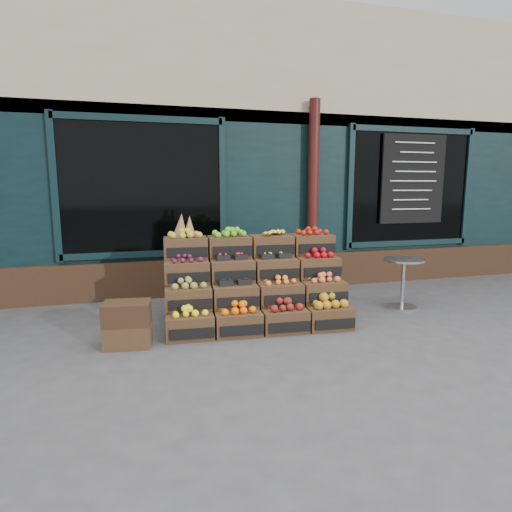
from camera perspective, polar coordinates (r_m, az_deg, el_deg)
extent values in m
plane|color=#434345|center=(5.36, 4.19, -10.08)|extent=(60.00, 60.00, 0.00)
cube|color=black|center=(10.11, -6.13, 12.79)|extent=(12.00, 6.00, 4.80)
cube|color=#C1B28C|center=(7.51, -2.06, 24.92)|extent=(12.00, 0.18, 2.00)
cube|color=black|center=(7.21, -1.90, 7.10)|extent=(12.00, 0.12, 3.00)
cube|color=#342114|center=(7.29, -1.71, -2.38)|extent=(12.00, 0.18, 0.60)
cube|color=black|center=(6.92, -14.87, 8.77)|extent=(2.40, 0.06, 2.00)
cube|color=black|center=(8.52, 19.83, 8.58)|extent=(2.40, 0.06, 2.00)
cylinder|color=#3D110E|center=(7.41, 7.60, 7.86)|extent=(0.18, 0.18, 3.20)
cube|color=black|center=(8.45, 20.21, 9.58)|extent=(1.30, 0.04, 1.60)
cube|color=#452E1B|center=(5.19, -8.82, -9.21)|extent=(0.59, 0.43, 0.28)
cube|color=black|center=(5.01, -8.69, -10.25)|extent=(0.51, 0.06, 0.13)
cube|color=#FFF215|center=(5.14, -8.87, -7.26)|extent=(0.47, 0.33, 0.09)
cube|color=#452E1B|center=(5.25, -2.41, -8.91)|extent=(0.59, 0.43, 0.28)
cube|color=black|center=(5.06, -2.04, -9.92)|extent=(0.51, 0.06, 0.13)
cube|color=#FF6307|center=(5.19, -2.43, -6.93)|extent=(0.47, 0.33, 0.10)
cube|color=#452E1B|center=(5.36, 3.77, -8.51)|extent=(0.59, 0.43, 0.28)
cube|color=black|center=(5.18, 4.37, -9.48)|extent=(0.51, 0.06, 0.13)
cube|color=maroon|center=(5.31, 3.79, -6.53)|extent=(0.47, 0.33, 0.11)
cube|color=#452E1B|center=(5.54, 9.61, -8.04)|extent=(0.59, 0.43, 0.28)
cube|color=black|center=(5.36, 10.40, -8.96)|extent=(0.51, 0.06, 0.13)
cube|color=#B67F1A|center=(5.48, 9.67, -6.01)|extent=(0.47, 0.33, 0.13)
cube|color=#452E1B|center=(5.34, -9.01, -5.57)|extent=(0.59, 0.43, 0.28)
cube|color=black|center=(5.15, -8.90, -6.46)|extent=(0.51, 0.06, 0.13)
cube|color=olive|center=(5.29, -9.07, -3.62)|extent=(0.47, 0.33, 0.09)
cube|color=#452E1B|center=(5.39, -2.83, -5.32)|extent=(0.59, 0.43, 0.28)
cube|color=black|center=(5.20, -2.49, -6.18)|extent=(0.51, 0.06, 0.13)
cube|color=#1A1C3C|center=(5.35, -2.85, -3.71)|extent=(0.47, 0.33, 0.03)
cube|color=#452E1B|center=(5.50, 3.15, -5.01)|extent=(0.59, 0.43, 0.28)
cube|color=black|center=(5.32, 3.71, -5.84)|extent=(0.51, 0.06, 0.13)
cube|color=orange|center=(5.46, 3.17, -3.22)|extent=(0.47, 0.33, 0.08)
cube|color=#452E1B|center=(5.67, 8.84, -4.67)|extent=(0.59, 0.43, 0.28)
cube|color=black|center=(5.49, 9.57, -5.46)|extent=(0.51, 0.06, 0.13)
cube|color=#E66C3E|center=(5.63, 8.88, -2.86)|extent=(0.47, 0.33, 0.09)
cube|color=#452E1B|center=(5.50, -9.20, -2.15)|extent=(0.59, 0.43, 0.28)
cube|color=black|center=(5.31, -9.10, -2.88)|extent=(0.51, 0.06, 0.13)
cube|color=#521634|center=(5.47, -9.25, -0.35)|extent=(0.47, 0.33, 0.07)
cube|color=#452E1B|center=(5.55, -3.22, -1.93)|extent=(0.59, 0.43, 0.28)
cube|color=black|center=(5.36, -2.90, -2.65)|extent=(0.51, 0.06, 0.13)
cube|color=#A61E22|center=(5.53, -3.24, -0.33)|extent=(0.47, 0.33, 0.04)
cube|color=#452E1B|center=(5.66, 2.58, -1.71)|extent=(0.59, 0.43, 0.28)
cube|color=black|center=(5.47, 3.10, -2.40)|extent=(0.51, 0.06, 0.13)
cube|color=#81BC48|center=(5.64, 2.59, -0.16)|extent=(0.47, 0.33, 0.03)
cube|color=#452E1B|center=(5.83, 8.10, -1.47)|extent=(0.59, 0.43, 0.28)
cube|color=black|center=(5.65, 8.79, -2.13)|extent=(0.51, 0.06, 0.13)
cube|color=#AF0811|center=(5.80, 8.15, 0.34)|extent=(0.47, 0.33, 0.09)
cube|color=#452E1B|center=(5.69, -9.37, 1.07)|extent=(0.59, 0.43, 0.28)
cube|color=black|center=(5.49, -9.28, 0.48)|extent=(0.51, 0.06, 0.13)
cube|color=gold|center=(5.67, -9.42, 2.94)|extent=(0.47, 0.33, 0.09)
cube|color=#452E1B|center=(5.74, -3.59, 1.25)|extent=(0.59, 0.43, 0.28)
cube|color=black|center=(5.54, -3.29, 0.67)|extent=(0.51, 0.06, 0.13)
cube|color=#61AE22|center=(5.71, -3.61, 3.10)|extent=(0.47, 0.33, 0.09)
cube|color=#452E1B|center=(5.84, 2.04, 1.41)|extent=(0.59, 0.43, 0.28)
cube|color=black|center=(5.65, 2.52, 0.85)|extent=(0.51, 0.06, 0.13)
cube|color=yellow|center=(5.82, 2.05, 3.18)|extent=(0.47, 0.33, 0.09)
cube|color=#452E1B|center=(6.01, 7.41, 1.55)|extent=(0.59, 0.43, 0.28)
cube|color=black|center=(5.82, 8.06, 1.01)|extent=(0.51, 0.06, 0.13)
cube|color=#AF1D0F|center=(5.98, 7.45, 3.26)|extent=(0.47, 0.33, 0.08)
cube|color=#342114|center=(5.52, 0.19, -7.98)|extent=(2.32, 0.57, 0.28)
cube|color=#342114|center=(5.70, -0.29, -5.95)|extent=(2.32, 0.57, 0.56)
cube|color=#342114|center=(5.89, -0.74, -4.05)|extent=(2.32, 0.57, 0.84)
cone|color=olive|center=(5.65, -9.99, 4.06)|extent=(0.19, 0.19, 0.32)
cone|color=olive|center=(5.71, -8.86, 3.93)|extent=(0.17, 0.17, 0.28)
cube|color=#452E1B|center=(5.08, -16.69, -10.06)|extent=(0.55, 0.41, 0.25)
cube|color=#342114|center=(5.00, -16.83, -7.31)|extent=(0.55, 0.41, 0.25)
cylinder|color=#B8BAC0|center=(6.70, 18.80, -6.45)|extent=(0.43, 0.43, 0.03)
cylinder|color=#B8BAC0|center=(6.62, 18.96, -3.56)|extent=(0.06, 0.06, 0.70)
cylinder|color=#B8BAC0|center=(6.55, 19.13, -0.48)|extent=(0.59, 0.59, 0.03)
imported|color=#175127|center=(7.54, -12.19, 2.52)|extent=(0.78, 0.66, 1.83)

